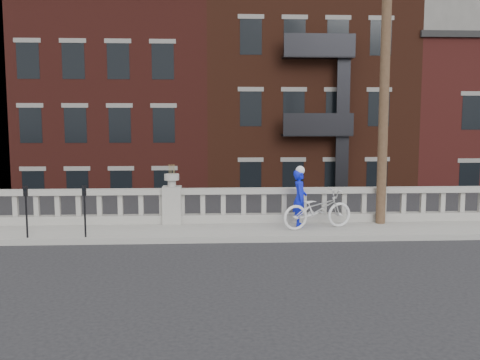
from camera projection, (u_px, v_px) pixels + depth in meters
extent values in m
plane|color=black|center=(160.00, 263.00, 12.04)|extent=(120.00, 120.00, 0.00)
cube|color=gray|center=(170.00, 232.00, 15.01)|extent=(32.00, 2.20, 0.15)
cube|color=gray|center=(172.00, 219.00, 15.93)|extent=(28.00, 0.34, 0.25)
cube|color=gray|center=(172.00, 191.00, 15.84)|extent=(28.00, 0.34, 0.16)
cube|color=gray|center=(172.00, 205.00, 15.88)|extent=(0.55, 0.55, 1.10)
cylinder|color=gray|center=(172.00, 183.00, 15.81)|extent=(0.24, 0.24, 0.20)
cylinder|color=gray|center=(172.00, 177.00, 15.79)|extent=(0.44, 0.44, 0.18)
cube|color=#605E59|center=(174.00, 302.00, 16.58)|extent=(36.00, 0.50, 5.15)
cube|color=black|center=(196.00, 238.00, 38.39)|extent=(80.00, 44.00, 0.50)
cube|color=#595651|center=(130.00, 281.00, 20.66)|extent=(16.00, 7.00, 4.00)
cube|color=#595651|center=(456.00, 110.00, 45.44)|extent=(14.00, 14.00, 18.00)
cube|color=#421713|center=(123.00, 140.00, 31.40)|extent=(10.00, 14.00, 14.00)
cube|color=black|center=(120.00, 15.00, 30.58)|extent=(10.30, 14.30, 0.30)
cube|color=#3A1A0F|center=(292.00, 127.00, 31.84)|extent=(10.00, 14.00, 15.50)
cube|color=#561D1A|center=(455.00, 156.00, 32.57)|extent=(10.00, 14.00, 12.00)
cube|color=black|center=(459.00, 53.00, 31.87)|extent=(10.30, 14.30, 0.30)
cylinder|color=#422D1E|center=(385.00, 52.00, 15.36)|extent=(0.28, 0.28, 10.00)
cylinder|color=black|center=(27.00, 217.00, 13.90)|extent=(0.05, 0.05, 1.10)
cube|color=black|center=(25.00, 191.00, 13.83)|extent=(0.10, 0.08, 0.26)
cube|color=black|center=(25.00, 190.00, 13.78)|extent=(0.06, 0.01, 0.08)
cylinder|color=black|center=(85.00, 216.00, 13.98)|extent=(0.05, 0.05, 1.10)
cube|color=black|center=(84.00, 191.00, 13.91)|extent=(0.10, 0.08, 0.26)
cube|color=black|center=(84.00, 189.00, 13.86)|extent=(0.06, 0.01, 0.08)
imported|color=silver|center=(317.00, 209.00, 15.10)|extent=(2.21, 1.29, 1.10)
imported|color=#0D1ACF|center=(300.00, 198.00, 15.36)|extent=(0.50, 0.66, 1.65)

